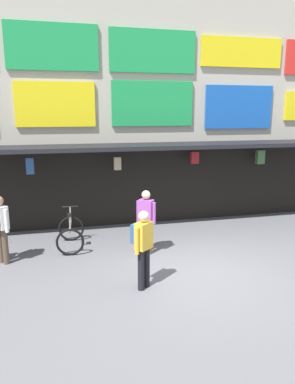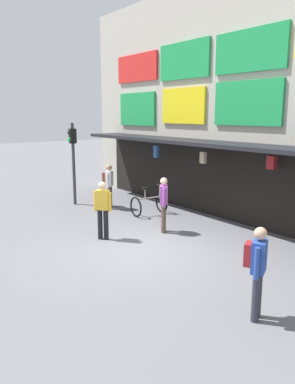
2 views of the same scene
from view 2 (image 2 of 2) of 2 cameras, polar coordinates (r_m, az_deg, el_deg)
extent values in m
plane|color=slate|center=(10.42, -0.62, -8.35)|extent=(80.00, 80.00, 0.00)
cube|color=#B2AD9E|center=(13.05, 16.38, 13.08)|extent=(18.00, 1.20, 8.00)
cube|color=black|center=(12.07, 12.24, 6.79)|extent=(15.30, 1.40, 0.12)
cube|color=red|center=(17.01, -1.59, 17.89)|extent=(2.78, 0.08, 1.12)
cube|color=green|center=(14.70, 5.39, 18.83)|extent=(2.60, 0.08, 1.30)
cube|color=green|center=(12.67, 14.87, 19.63)|extent=(2.68, 0.08, 1.25)
cube|color=green|center=(16.90, -1.56, 12.16)|extent=(2.49, 0.08, 1.37)
cube|color=yellow|center=(14.59, 5.27, 12.59)|extent=(2.30, 0.08, 1.29)
cube|color=green|center=(12.54, 14.50, 12.64)|extent=(2.59, 0.08, 1.37)
cylinder|color=black|center=(14.83, 1.31, 7.26)|extent=(0.02, 0.02, 0.20)
cube|color=#2D5693|center=(14.86, 1.30, 6.01)|extent=(0.21, 0.13, 0.46)
cylinder|color=black|center=(12.98, 8.28, 6.43)|extent=(0.02, 0.02, 0.25)
cube|color=tan|center=(13.01, 8.24, 5.05)|extent=(0.21, 0.13, 0.38)
cylinder|color=black|center=(11.51, 17.99, 5.53)|extent=(0.02, 0.02, 0.17)
cube|color=maroon|center=(11.54, 17.91, 4.17)|extent=(0.26, 0.15, 0.38)
cube|color=black|center=(12.76, 14.00, 0.83)|extent=(15.30, 0.04, 2.50)
cylinder|color=#38383D|center=(15.35, -10.89, 4.05)|extent=(0.12, 0.12, 3.20)
cube|color=black|center=(15.25, -11.04, 8.15)|extent=(0.31, 0.28, 0.56)
sphere|color=black|center=(15.21, -11.54, 8.61)|extent=(0.15, 0.15, 0.15)
sphere|color=#19DB3D|center=(15.22, -11.50, 7.63)|extent=(0.15, 0.15, 0.15)
torus|color=black|center=(13.99, 2.10, -1.63)|extent=(0.72, 0.10, 0.72)
torus|color=black|center=(13.40, -1.74, -2.22)|extent=(0.72, 0.10, 0.72)
cylinder|color=#A3998E|center=(13.63, 0.22, -0.90)|extent=(0.11, 0.99, 0.05)
cylinder|color=#A3998E|center=(13.51, -0.36, -0.28)|extent=(0.04, 0.04, 0.35)
cube|color=black|center=(13.47, -0.36, 0.51)|extent=(0.11, 0.21, 0.06)
cylinder|color=#A3998E|center=(13.86, 1.83, 0.02)|extent=(0.04, 0.04, 0.50)
cylinder|color=black|center=(13.81, 1.84, 1.03)|extent=(0.44, 0.06, 0.04)
cylinder|color=brown|center=(14.72, -5.53, -0.70)|extent=(0.14, 0.14, 0.88)
cylinder|color=brown|center=(14.55, -5.72, -0.84)|extent=(0.14, 0.14, 0.88)
cube|color=white|center=(14.50, -5.68, 2.01)|extent=(0.41, 0.41, 0.56)
sphere|color=#A87A5B|center=(14.44, -5.72, 3.62)|extent=(0.22, 0.22, 0.22)
cylinder|color=white|center=(14.72, -5.45, 1.96)|extent=(0.09, 0.09, 0.56)
cylinder|color=white|center=(14.30, -5.92, 1.67)|extent=(0.09, 0.09, 0.56)
cube|color=brown|center=(14.54, -6.29, 2.10)|extent=(0.31, 0.31, 0.40)
cylinder|color=#2D2D38|center=(7.26, 16.00, -14.26)|extent=(0.14, 0.14, 0.88)
cylinder|color=#2D2D38|center=(7.10, 15.75, -14.86)|extent=(0.14, 0.14, 0.88)
cube|color=#28479E|center=(6.90, 16.21, -9.17)|extent=(0.36, 0.42, 0.56)
sphere|color=tan|center=(6.77, 16.41, -5.91)|extent=(0.22, 0.22, 0.22)
cylinder|color=#28479E|center=(7.12, 16.48, -8.95)|extent=(0.09, 0.09, 0.56)
cylinder|color=#28479E|center=(6.71, 15.88, -10.19)|extent=(0.09, 0.09, 0.56)
cube|color=maroon|center=(6.92, 14.90, -8.86)|extent=(0.27, 0.32, 0.40)
cylinder|color=brown|center=(11.62, 2.41, -3.97)|extent=(0.14, 0.14, 0.88)
cylinder|color=brown|center=(11.80, 2.38, -3.74)|extent=(0.14, 0.14, 0.88)
cube|color=#9E4CA8|center=(11.54, 2.42, -0.40)|extent=(0.42, 0.39, 0.56)
sphere|color=beige|center=(11.46, 2.44, 1.60)|extent=(0.22, 0.22, 0.22)
cylinder|color=#9E4CA8|center=(11.34, 2.45, -0.88)|extent=(0.09, 0.09, 0.56)
cylinder|color=#9E4CA8|center=(11.77, 2.39, -0.42)|extent=(0.09, 0.09, 0.56)
cylinder|color=black|center=(11.06, -6.17, -4.83)|extent=(0.14, 0.14, 0.88)
cylinder|color=black|center=(11.13, -7.04, -4.76)|extent=(0.14, 0.14, 0.88)
cube|color=gold|center=(10.92, -6.69, -1.17)|extent=(0.42, 0.40, 0.56)
sphere|color=beige|center=(10.83, -6.74, 0.95)|extent=(0.22, 0.22, 0.22)
cylinder|color=gold|center=(10.85, -5.60, -1.49)|extent=(0.09, 0.09, 0.56)
cylinder|color=gold|center=(11.01, -7.75, -1.35)|extent=(0.09, 0.09, 0.56)
cube|color=#2D5693|center=(11.06, -6.39, -0.89)|extent=(0.32, 0.30, 0.40)
camera|label=1|loc=(10.89, -44.82, 8.64)|focal=33.49mm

